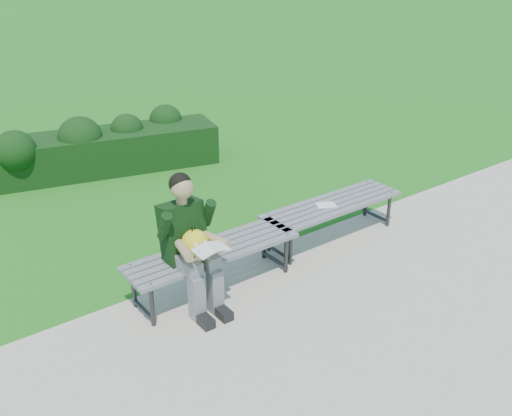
# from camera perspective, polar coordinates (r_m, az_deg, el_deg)

# --- Properties ---
(ground) EXTENTS (80.00, 80.00, 0.00)m
(ground) POSITION_cam_1_polar(r_m,az_deg,el_deg) (6.32, -2.09, -5.41)
(ground) COLOR #217C1B
(ground) RESTS_ON ground
(walkway) EXTENTS (30.00, 3.50, 0.02)m
(walkway) POSITION_cam_1_polar(r_m,az_deg,el_deg) (5.22, 9.21, -13.11)
(walkway) COLOR #AFA091
(walkway) RESTS_ON ground
(hedge) EXTENTS (3.45, 1.60, 0.90)m
(hedge) POSITION_cam_1_polar(r_m,az_deg,el_deg) (9.02, -15.12, 5.96)
(hedge) COLOR #204217
(hedge) RESTS_ON ground
(bench_left) EXTENTS (1.80, 0.50, 0.46)m
(bench_left) POSITION_cam_1_polar(r_m,az_deg,el_deg) (5.65, -4.32, -4.62)
(bench_left) COLOR gray
(bench_left) RESTS_ON walkway
(bench_right) EXTENTS (1.80, 0.50, 0.46)m
(bench_right) POSITION_cam_1_polar(r_m,az_deg,el_deg) (6.66, 7.63, 0.06)
(bench_right) COLOR gray
(bench_right) RESTS_ON walkway
(seated_boy) EXTENTS (0.56, 0.76, 1.31)m
(seated_boy) POSITION_cam_1_polar(r_m,az_deg,el_deg) (5.30, -6.60, -3.16)
(seated_boy) COLOR gray
(seated_boy) RESTS_ON walkway
(paper_sheet) EXTENTS (0.27, 0.24, 0.01)m
(paper_sheet) POSITION_cam_1_polar(r_m,az_deg,el_deg) (6.57, 7.03, 0.30)
(paper_sheet) COLOR white
(paper_sheet) RESTS_ON bench_right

